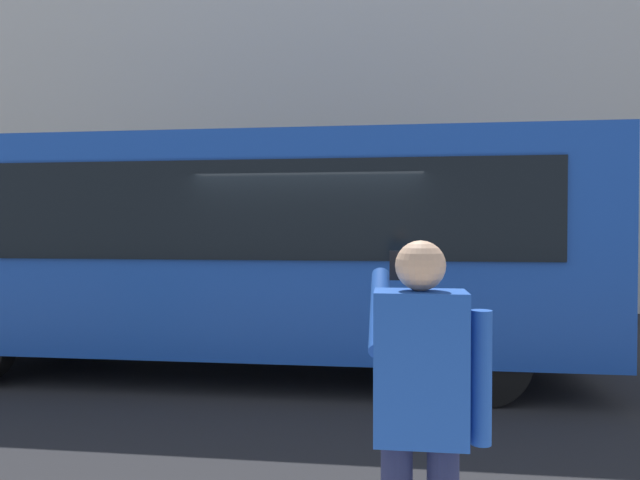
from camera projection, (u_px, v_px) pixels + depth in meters
ground_plane at (318, 380)px, 7.24m from camera, size 60.00×60.00×0.00m
building_facade_far at (356, 57)px, 13.85m from camera, size 28.00×1.55×12.00m
red_bus at (237, 244)px, 7.65m from camera, size 9.05×2.54×3.08m
pedestrian_photographer at (421, 402)px, 2.53m from camera, size 0.53×0.52×1.70m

